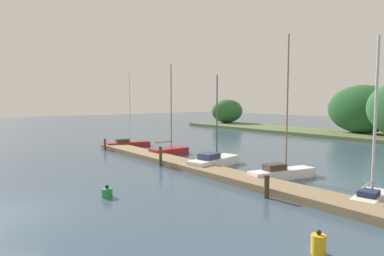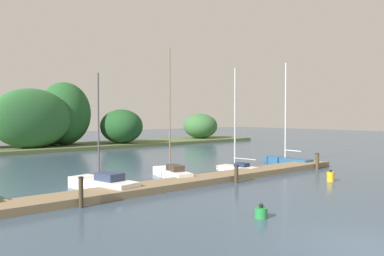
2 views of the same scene
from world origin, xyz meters
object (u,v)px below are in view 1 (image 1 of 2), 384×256
(sailboat_4, at_px, (371,192))
(channel_buoy_1, at_px, (107,192))
(sailboat_2, at_px, (215,161))
(sailboat_1, at_px, (171,150))
(sailboat_0, at_px, (129,144))
(channel_buoy_0, at_px, (318,244))
(mooring_piling_1, at_px, (161,156))
(sailboat_3, at_px, (283,172))
(mooring_piling_2, at_px, (267,187))
(mooring_piling_0, at_px, (105,144))

(sailboat_4, distance_m, channel_buoy_1, 11.40)
(sailboat_2, bearing_deg, sailboat_1, 74.15)
(sailboat_0, height_order, channel_buoy_1, sailboat_0)
(sailboat_0, distance_m, channel_buoy_0, 23.45)
(sailboat_0, relative_size, mooring_piling_1, 5.38)
(mooring_piling_1, bearing_deg, sailboat_0, 165.44)
(sailboat_0, relative_size, channel_buoy_1, 12.54)
(sailboat_3, bearing_deg, channel_buoy_1, 176.41)
(sailboat_4, bearing_deg, sailboat_2, 79.56)
(sailboat_0, distance_m, mooring_piling_1, 9.64)
(sailboat_2, bearing_deg, mooring_piling_2, -126.09)
(sailboat_4, height_order, mooring_piling_1, sailboat_4)
(sailboat_0, xyz_separation_m, sailboat_4, (21.40, 0.43, 0.13))
(sailboat_1, relative_size, channel_buoy_1, 12.98)
(sailboat_3, bearing_deg, channel_buoy_0, -124.64)
(sailboat_1, bearing_deg, mooring_piling_2, -106.06)
(sailboat_1, bearing_deg, channel_buoy_1, -139.30)
(sailboat_0, height_order, sailboat_3, sailboat_3)
(sailboat_2, relative_size, mooring_piling_1, 4.66)
(sailboat_3, height_order, sailboat_4, sailboat_3)
(sailboat_0, bearing_deg, sailboat_2, -78.80)
(sailboat_1, height_order, sailboat_4, sailboat_1)
(sailboat_2, xyz_separation_m, sailboat_3, (4.87, 0.71, 0.02))
(sailboat_2, bearing_deg, sailboat_0, 78.97)
(sailboat_1, bearing_deg, sailboat_0, 94.80)
(sailboat_3, xyz_separation_m, channel_buoy_1, (-2.57, -9.15, -0.18))
(sailboat_4, height_order, mooring_piling_0, sailboat_4)
(sailboat_2, distance_m, sailboat_4, 9.86)
(sailboat_2, height_order, mooring_piling_0, sailboat_2)
(sailboat_2, bearing_deg, mooring_piling_1, 128.56)
(sailboat_4, bearing_deg, mooring_piling_0, 86.80)
(sailboat_0, xyz_separation_m, mooring_piling_2, (18.28, -2.57, 0.17))
(sailboat_0, height_order, mooring_piling_1, sailboat_0)
(mooring_piling_0, bearing_deg, sailboat_2, 13.93)
(mooring_piling_2, bearing_deg, sailboat_0, 172.00)
(mooring_piling_0, distance_m, mooring_piling_1, 8.95)
(sailboat_2, height_order, mooring_piling_1, sailboat_2)
(mooring_piling_0, relative_size, channel_buoy_0, 1.39)
(sailboat_3, bearing_deg, mooring_piling_2, -140.53)
(channel_buoy_1, bearing_deg, sailboat_3, 74.33)
(sailboat_4, distance_m, mooring_piling_0, 21.22)
(sailboat_1, bearing_deg, mooring_piling_1, -133.47)
(sailboat_3, xyz_separation_m, sailboat_4, (5.00, -0.62, 0.08))
(mooring_piling_1, bearing_deg, channel_buoy_0, -13.66)
(channel_buoy_0, bearing_deg, channel_buoy_1, -164.83)
(sailboat_0, xyz_separation_m, sailboat_3, (16.41, 1.05, 0.05))
(sailboat_1, xyz_separation_m, mooring_piling_2, (12.37, -3.22, 0.16))
(sailboat_3, bearing_deg, sailboat_2, 110.35)
(channel_buoy_0, bearing_deg, mooring_piling_1, 166.34)
(mooring_piling_1, height_order, mooring_piling_2, mooring_piling_1)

